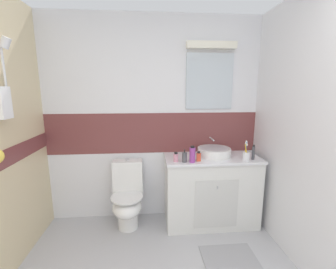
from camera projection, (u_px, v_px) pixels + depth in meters
wall_back_tiled at (154, 120)px, 2.86m from camera, size 3.20×0.20×2.50m
wall_right_plain at (333, 140)px, 1.76m from camera, size 0.10×3.48×2.50m
vanity_cabinet at (211, 190)px, 2.80m from camera, size 1.12×0.52×0.85m
sink_basin at (214, 151)px, 2.75m from camera, size 0.40×0.44×0.19m
toilet at (128, 197)px, 2.73m from camera, size 0.37×0.50×0.80m
toothbrush_cup at (246, 156)px, 2.55m from camera, size 0.08×0.08×0.23m
soap_dispenser at (184, 157)px, 2.51m from camera, size 0.05×0.05×0.15m
perfume_flask_small at (199, 156)px, 2.54m from camera, size 0.05×0.03×0.11m
toothpaste_tube_upright at (253, 153)px, 2.59m from camera, size 0.03×0.03×0.17m
shampoo_bottle_tall at (192, 155)px, 2.49m from camera, size 0.06×0.06×0.18m
lotion_bottle_short at (176, 157)px, 2.52m from camera, size 0.05×0.05×0.11m
bath_mat at (230, 259)px, 2.23m from camera, size 0.53×0.42×0.01m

